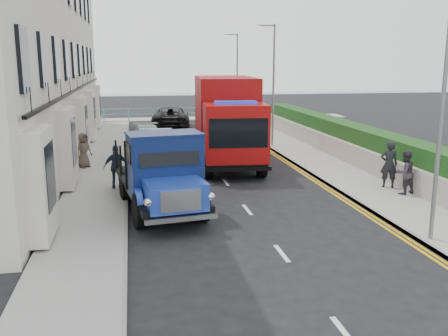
{
  "coord_description": "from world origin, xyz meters",
  "views": [
    {
      "loc": [
        -3.75,
        -13.88,
        4.97
      ],
      "look_at": [
        -0.73,
        2.42,
        1.4
      ],
      "focal_mm": 40.0,
      "sensor_mm": 36.0,
      "label": 1
    }
  ],
  "objects_px": {
    "parked_car_front": "(166,179)",
    "lamp_mid": "(271,78)",
    "lamp_far": "(236,74)",
    "pedestrian_east_near": "(389,164)",
    "bedford_lorry": "(164,178)",
    "red_lorry": "(227,118)",
    "lamp_near": "(439,99)"
  },
  "relations": [
    {
      "from": "lamp_mid",
      "to": "red_lorry",
      "type": "height_order",
      "value": "lamp_mid"
    },
    {
      "from": "bedford_lorry",
      "to": "lamp_far",
      "type": "bearing_deg",
      "value": 64.18
    },
    {
      "from": "lamp_mid",
      "to": "parked_car_front",
      "type": "bearing_deg",
      "value": -124.12
    },
    {
      "from": "lamp_far",
      "to": "pedestrian_east_near",
      "type": "relative_size",
      "value": 3.81
    },
    {
      "from": "lamp_near",
      "to": "red_lorry",
      "type": "distance_m",
      "value": 12.54
    },
    {
      "from": "lamp_near",
      "to": "red_lorry",
      "type": "height_order",
      "value": "lamp_near"
    },
    {
      "from": "lamp_far",
      "to": "red_lorry",
      "type": "height_order",
      "value": "lamp_far"
    },
    {
      "from": "lamp_far",
      "to": "red_lorry",
      "type": "relative_size",
      "value": 0.86
    },
    {
      "from": "parked_car_front",
      "to": "red_lorry",
      "type": "bearing_deg",
      "value": 59.01
    },
    {
      "from": "parked_car_front",
      "to": "lamp_far",
      "type": "bearing_deg",
      "value": 70.14
    },
    {
      "from": "lamp_near",
      "to": "lamp_mid",
      "type": "height_order",
      "value": "same"
    },
    {
      "from": "lamp_near",
      "to": "lamp_far",
      "type": "height_order",
      "value": "same"
    },
    {
      "from": "bedford_lorry",
      "to": "red_lorry",
      "type": "bearing_deg",
      "value": 57.57
    },
    {
      "from": "lamp_mid",
      "to": "parked_car_front",
      "type": "height_order",
      "value": "lamp_mid"
    },
    {
      "from": "lamp_near",
      "to": "lamp_far",
      "type": "distance_m",
      "value": 26.0
    },
    {
      "from": "lamp_near",
      "to": "lamp_far",
      "type": "xyz_separation_m",
      "value": [
        0.0,
        26.0,
        0.0
      ]
    },
    {
      "from": "lamp_mid",
      "to": "bedford_lorry",
      "type": "bearing_deg",
      "value": -119.9
    },
    {
      "from": "parked_car_front",
      "to": "pedestrian_east_near",
      "type": "xyz_separation_m",
      "value": [
        8.61,
        -0.41,
        0.3
      ]
    },
    {
      "from": "lamp_near",
      "to": "red_lorry",
      "type": "relative_size",
      "value": 0.86
    },
    {
      "from": "parked_car_front",
      "to": "lamp_mid",
      "type": "bearing_deg",
      "value": 54.73
    },
    {
      "from": "lamp_mid",
      "to": "lamp_far",
      "type": "bearing_deg",
      "value": 90.0
    },
    {
      "from": "red_lorry",
      "to": "lamp_near",
      "type": "bearing_deg",
      "value": -69.82
    },
    {
      "from": "lamp_near",
      "to": "red_lorry",
      "type": "xyz_separation_m",
      "value": [
        -3.36,
        11.95,
        -1.77
      ]
    },
    {
      "from": "bedford_lorry",
      "to": "parked_car_front",
      "type": "xyz_separation_m",
      "value": [
        0.2,
        2.13,
        -0.52
      ]
    },
    {
      "from": "bedford_lorry",
      "to": "parked_car_front",
      "type": "bearing_deg",
      "value": 76.29
    },
    {
      "from": "lamp_far",
      "to": "parked_car_front",
      "type": "distance_m",
      "value": 21.37
    },
    {
      "from": "lamp_far",
      "to": "parked_car_front",
      "type": "bearing_deg",
      "value": -108.72
    },
    {
      "from": "red_lorry",
      "to": "parked_car_front",
      "type": "bearing_deg",
      "value": -115.36
    },
    {
      "from": "lamp_mid",
      "to": "bedford_lorry",
      "type": "xyz_separation_m",
      "value": [
        -6.98,
        -12.13,
        -2.75
      ]
    },
    {
      "from": "lamp_near",
      "to": "pedestrian_east_near",
      "type": "relative_size",
      "value": 3.81
    },
    {
      "from": "lamp_far",
      "to": "parked_car_front",
      "type": "height_order",
      "value": "lamp_far"
    },
    {
      "from": "lamp_near",
      "to": "pedestrian_east_near",
      "type": "height_order",
      "value": "lamp_near"
    }
  ]
}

